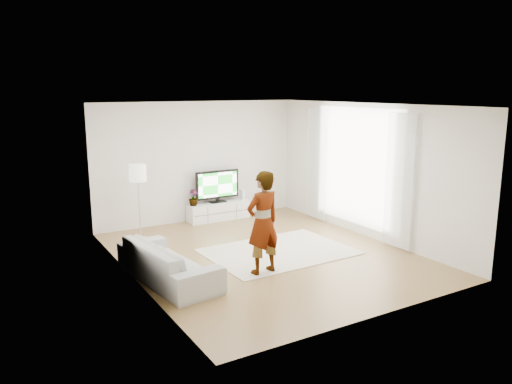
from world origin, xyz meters
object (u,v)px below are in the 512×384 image
media_console (218,211)px  television (217,185)px  rug (279,251)px  sofa (168,262)px  floor_lamp (138,176)px  player (263,223)px

media_console → television: size_ratio=1.36×
rug → sofa: bearing=-173.1°
sofa → floor_lamp: bearing=-14.5°
media_console → floor_lamp: floor_lamp is taller
rug → floor_lamp: (-2.02, 2.18, 1.33)m
media_console → television: bearing=90.0°
media_console → television: (0.00, 0.03, 0.63)m
television → rug: (-0.07, -2.78, -0.83)m
media_console → player: bearing=-104.5°
media_console → sofa: 3.88m
television → floor_lamp: bearing=-163.9°
sofa → media_console: bearing=-45.6°
television → sofa: size_ratio=0.50×
rug → floor_lamp: size_ratio=1.72×
media_console → rug: size_ratio=0.56×
rug → television: bearing=88.5°
media_console → floor_lamp: bearing=-164.6°
media_console → floor_lamp: size_ratio=0.95×
media_console → rug: 2.76m
television → sofa: (-2.42, -3.07, -0.52)m
television → media_console: bearing=-90.0°
rug → player: player is taller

